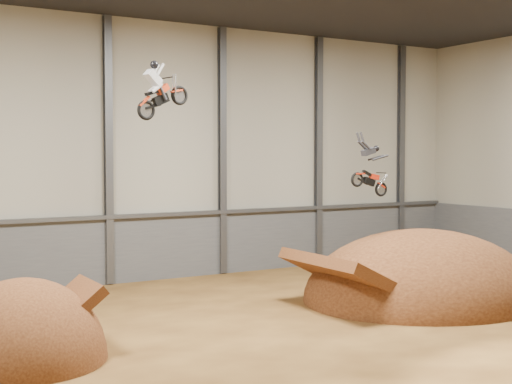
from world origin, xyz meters
TOP-DOWN VIEW (x-y plane):
  - floor at (0.00, 0.00)m, footprint 40.00×40.00m
  - back_wall at (0.00, 15.00)m, footprint 40.00×0.10m
  - lower_band_back at (0.00, 14.90)m, footprint 39.80×0.18m
  - steel_rail at (0.00, 14.75)m, footprint 39.80×0.35m
  - steel_column_2 at (-3.33, 14.80)m, footprint 0.40×0.36m
  - steel_column_3 at (3.33, 14.80)m, footprint 0.40×0.36m
  - steel_column_4 at (10.00, 14.80)m, footprint 0.40×0.36m
  - steel_column_5 at (16.67, 14.80)m, footprint 0.40×0.36m
  - takeoff_ramp at (-10.27, 3.10)m, footprint 5.37×6.20m
  - landing_ramp at (7.96, 3.59)m, footprint 11.48×10.16m
  - fmx_rider_a at (-4.59, 4.29)m, footprint 3.11×1.41m
  - fmx_rider_b at (5.09, 4.10)m, footprint 3.40×0.90m

SIDE VIEW (x-z plane):
  - floor at x=0.00m, z-range 0.00..0.00m
  - takeoff_ramp at x=-10.27m, z-range -2.69..2.69m
  - landing_ramp at x=7.96m, z-range -3.31..3.31m
  - lower_band_back at x=0.00m, z-range 0.00..3.50m
  - steel_rail at x=0.00m, z-range 3.45..3.65m
  - fmx_rider_b at x=5.09m, z-range 4.76..7.89m
  - back_wall at x=0.00m, z-range 0.00..14.00m
  - steel_column_2 at x=-3.33m, z-range 0.05..13.95m
  - steel_column_3 at x=3.33m, z-range 0.05..13.95m
  - steel_column_4 at x=10.00m, z-range 0.05..13.95m
  - steel_column_5 at x=16.67m, z-range 0.05..13.95m
  - fmx_rider_a at x=-4.59m, z-range 8.06..10.93m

